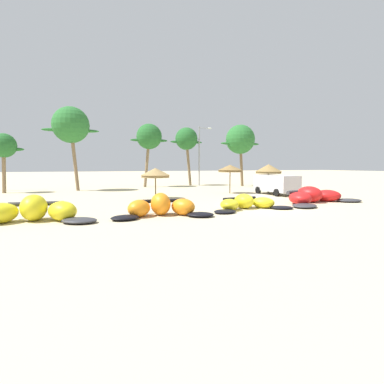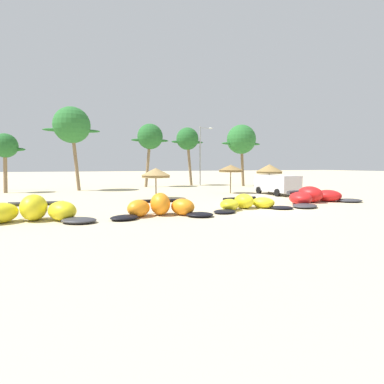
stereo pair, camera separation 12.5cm
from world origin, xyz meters
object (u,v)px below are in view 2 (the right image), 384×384
at_px(beach_umbrella_near_palms, 269,169).
at_px(parked_van, 276,183).
at_px(palm_left_of_gap, 150,137).
at_px(kite_center, 314,197).
at_px(beach_umbrella_near_van, 156,173).
at_px(palm_left, 72,126).
at_px(kite_left, 161,207).
at_px(kite_left_of_center, 247,203).
at_px(palm_center_right, 241,140).
at_px(kite_far_left, 32,212).
at_px(palm_leftmost, 5,147).
at_px(lamppost_west_center, 201,152).
at_px(beach_umbrella_middle, 231,168).
at_px(palm_center_left, 187,139).

bearing_deg(beach_umbrella_near_palms, parked_van, -107.35).
bearing_deg(palm_left_of_gap, kite_center, -70.06).
xyz_separation_m(beach_umbrella_near_van, parked_van, (11.56, -0.40, -1.06)).
xyz_separation_m(parked_van, palm_left, (-18.08, 11.49, 5.96)).
relative_size(beach_umbrella_near_palms, palm_left_of_gap, 0.36).
relative_size(kite_center, beach_umbrella_near_palms, 2.64).
distance_m(kite_left, kite_center, 12.21).
xyz_separation_m(kite_left_of_center, palm_center_right, (10.41, 19.18, 5.80)).
bearing_deg(kite_left_of_center, kite_far_left, -179.46).
bearing_deg(palm_center_right, palm_leftmost, -178.46).
height_order(kite_far_left, kite_left, kite_far_left).
bearing_deg(kite_left_of_center, lamppost_west_center, 75.13).
height_order(palm_left_of_gap, palm_center_right, palm_center_right).
bearing_deg(beach_umbrella_middle, palm_center_left, 89.71).
bearing_deg(kite_far_left, palm_left_of_gap, 63.81).
bearing_deg(palm_left, kite_left_of_center, -61.15).
bearing_deg(palm_center_left, palm_center_right, -31.66).
bearing_deg(lamppost_west_center, kite_center, -88.64).
xyz_separation_m(beach_umbrella_middle, parked_van, (3.48, -2.57, -1.38)).
distance_m(palm_center_left, palm_center_right, 7.30).
distance_m(kite_left_of_center, palm_left_of_gap, 22.82).
bearing_deg(beach_umbrella_near_van, palm_left, 120.48).
bearing_deg(palm_left_of_gap, lamppost_west_center, 0.28).
bearing_deg(kite_center, kite_left_of_center, -170.58).
distance_m(palm_center_right, lamppost_west_center, 5.61).
xyz_separation_m(palm_left, palm_center_left, (14.67, 4.00, -0.73)).
bearing_deg(palm_left, lamppost_west_center, 10.45).
distance_m(kite_left, palm_left_of_gap, 23.80).
xyz_separation_m(beach_umbrella_near_palms, palm_center_left, (-4.05, 13.45, 3.90)).
bearing_deg(beach_umbrella_middle, kite_far_left, -147.87).
relative_size(kite_far_left, kite_left_of_center, 1.10).
relative_size(beach_umbrella_near_van, palm_center_right, 0.31).
height_order(palm_left, lamppost_west_center, palm_left).
bearing_deg(beach_umbrella_middle, parked_van, -36.38).
bearing_deg(beach_umbrella_middle, palm_leftmost, 158.17).
relative_size(kite_center, palm_left_of_gap, 0.95).
relative_size(beach_umbrella_near_van, beach_umbrella_middle, 0.90).
distance_m(kite_far_left, palm_center_left, 28.90).
xyz_separation_m(kite_far_left, kite_left, (6.38, -0.52, -0.03)).
height_order(kite_center, lamppost_west_center, lamppost_west_center).
bearing_deg(beach_umbrella_near_palms, palm_center_left, 106.78).
distance_m(kite_center, palm_center_left, 22.83).
distance_m(beach_umbrella_near_palms, parked_van, 2.52).
distance_m(palm_left_of_gap, lamppost_west_center, 7.33).
bearing_deg(parked_van, kite_far_left, -158.84).
distance_m(kite_far_left, kite_left_of_center, 12.12).
bearing_deg(parked_van, kite_left, -148.58).
distance_m(parked_van, palm_center_left, 16.70).
height_order(beach_umbrella_near_van, palm_left, palm_left).
bearing_deg(palm_left, kite_left, -76.46).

